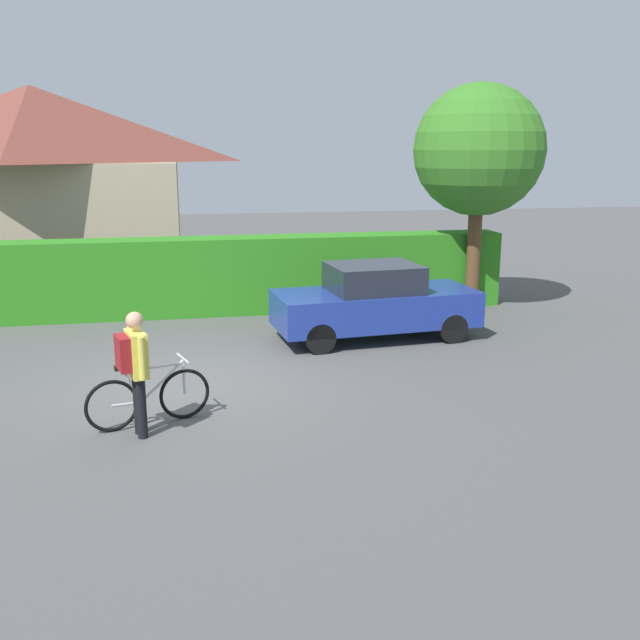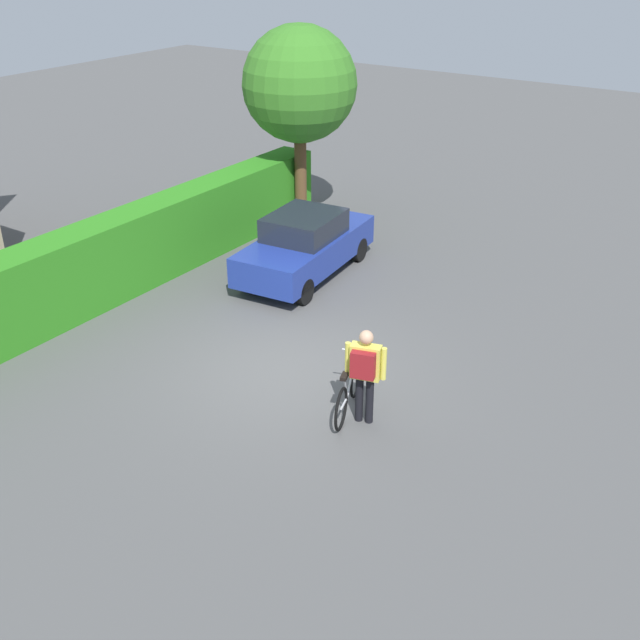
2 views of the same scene
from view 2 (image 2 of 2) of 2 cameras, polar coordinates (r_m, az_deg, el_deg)
The scene contains 6 objects.
ground_plane at distance 14.00m, azimuth -2.41°, elevation -3.83°, with size 60.00×60.00×0.00m, color #4F4F4F.
hedge_row at distance 16.76m, azimuth -16.49°, elevation 3.81°, with size 14.83×0.90×1.72m, color #2B7E1C.
parked_car_near at distance 17.52m, azimuth -1.10°, elevation 5.59°, with size 4.06×1.97×1.49m.
bicycle at distance 12.72m, azimuth 2.15°, elevation -5.28°, with size 1.65×0.68×0.90m.
person_rider at distance 12.14m, azimuth 3.34°, elevation -3.61°, with size 0.45×0.65×1.67m.
tree_kerbside at distance 20.26m, azimuth -1.53°, elevation 17.02°, with size 2.92×2.92×5.09m.
Camera 2 is at (-9.61, -7.14, 7.27)m, focal length 43.18 mm.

